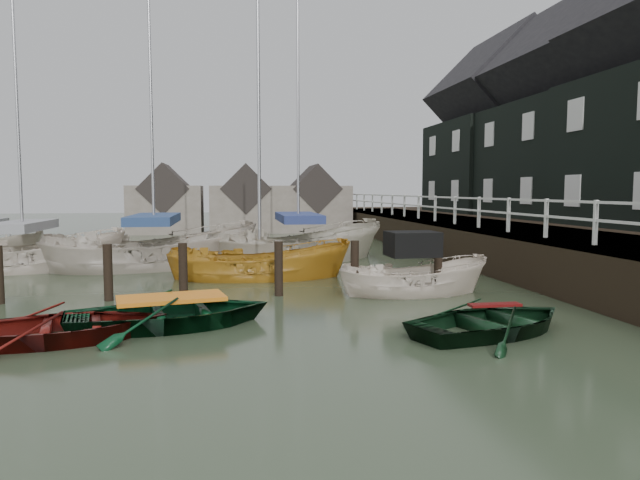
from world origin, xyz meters
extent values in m
plane|color=#283421|center=(0.00, 0.00, 0.00)|extent=(120.00, 120.00, 0.00)
cube|color=black|center=(9.50, 10.00, 1.40)|extent=(3.00, 32.00, 0.20)
cube|color=silver|center=(8.00, 10.00, 2.45)|extent=(0.06, 32.00, 0.06)
cube|color=silver|center=(8.00, 10.00, 2.05)|extent=(0.06, 32.00, 0.06)
cube|color=black|center=(15.00, 10.00, 0.00)|extent=(14.00, 38.00, 1.50)
cube|color=black|center=(15.00, 12.00, 4.00)|extent=(6.00, 7.00, 5.00)
cube|color=black|center=(15.00, 12.00, 8.25)|extent=(6.11, 7.14, 6.11)
cube|color=black|center=(15.00, 19.00, 4.00)|extent=(6.40, 7.00, 5.00)
cube|color=black|center=(15.00, 19.00, 8.25)|extent=(6.52, 7.14, 6.52)
cylinder|color=black|center=(-3.00, 3.00, 0.50)|extent=(0.22, 0.22, 1.80)
cylinder|color=black|center=(-1.20, 3.00, 0.50)|extent=(0.22, 0.22, 1.80)
cylinder|color=black|center=(1.20, 3.00, 0.50)|extent=(0.22, 0.22, 1.80)
cylinder|color=black|center=(3.20, 3.00, 0.50)|extent=(0.22, 0.22, 1.80)
cylinder|color=black|center=(5.50, 3.00, 0.50)|extent=(0.22, 0.22, 1.80)
cube|color=#665B51|center=(-4.00, 26.00, 1.50)|extent=(4.50, 4.00, 3.00)
cube|color=#282321|center=(-4.00, 26.00, 2.80)|extent=(3.18, 4.08, 3.18)
cube|color=#665B51|center=(1.00, 26.00, 1.50)|extent=(4.50, 4.00, 3.00)
cube|color=#282321|center=(1.00, 26.00, 2.80)|extent=(3.18, 4.08, 3.18)
cube|color=#665B51|center=(5.50, 26.00, 1.50)|extent=(4.50, 4.00, 3.00)
cube|color=#282321|center=(5.50, 26.00, 2.80)|extent=(3.18, 4.08, 3.18)
imported|color=#54100C|center=(-3.09, -0.78, 0.00)|extent=(4.30, 3.50, 0.78)
imported|color=black|center=(-1.20, -0.01, 0.00)|extent=(4.50, 3.62, 0.83)
imported|color=black|center=(4.93, -1.50, 0.00)|extent=(4.27, 3.68, 0.74)
imported|color=silver|center=(4.71, 2.61, 0.00)|extent=(4.09, 1.68, 1.56)
cube|color=black|center=(4.71, 2.81, 1.31)|extent=(1.34, 1.05, 0.65)
imported|color=beige|center=(-6.93, 8.97, 0.00)|extent=(6.90, 3.58, 2.54)
cylinder|color=#B2B2B7|center=(-6.93, 8.97, 5.27)|extent=(0.10, 0.10, 7.75)
cube|color=gray|center=(-6.93, 8.97, 1.52)|extent=(3.79, 1.93, 0.30)
imported|color=beige|center=(-2.64, 9.06, 0.00)|extent=(7.95, 4.71, 2.88)
cylinder|color=#B2B2B7|center=(-2.64, 9.06, 5.92)|extent=(0.10, 0.10, 8.67)
cube|color=navy|center=(-2.64, 9.06, 1.71)|extent=(4.36, 2.54, 0.30)
imported|color=#BA8122|center=(0.88, 6.07, 0.00)|extent=(5.75, 2.39, 2.19)
cylinder|color=#B2B2B7|center=(0.88, 6.07, 5.38)|extent=(0.10, 0.10, 8.36)
imported|color=#BCB3A0|center=(2.56, 10.04, 0.00)|extent=(7.83, 5.03, 2.83)
cylinder|color=#B2B2B7|center=(2.56, 10.04, 6.26)|extent=(0.10, 0.10, 9.41)
cube|color=navy|center=(2.56, 10.04, 1.68)|extent=(4.29, 2.72, 0.30)
camera|label=1|loc=(-0.03, -11.51, 2.72)|focal=32.00mm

